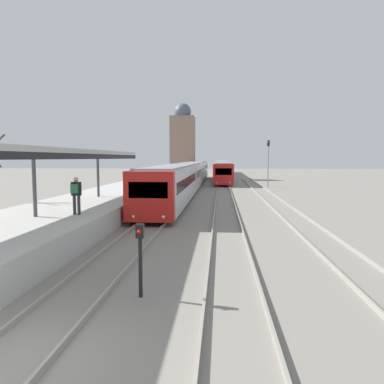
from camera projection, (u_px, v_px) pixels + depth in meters
The scene contains 9 objects.
ground_plane at pixel (0, 372), 6.20m from camera, with size 240.00×240.00×0.00m, color gray.
track_middle_line at pixel (241, 379), 5.89m from camera, with size 1.51×120.00×0.15m.
platform_canopy at pixel (34, 152), 15.74m from camera, with size 4.00×20.76×2.89m.
person_on_platform at pixel (76, 193), 16.44m from camera, with size 0.40×0.40×1.66m.
train_near at pixel (190, 174), 44.39m from camera, with size 2.59×51.42×2.98m.
train_far at pixel (222, 168), 69.95m from camera, with size 2.57×50.06×2.93m.
signal_post_near at pixel (140, 252), 9.44m from camera, with size 0.20×0.21×1.89m.
signal_mast_far at pixel (268, 158), 45.85m from camera, with size 0.28×0.29×5.68m.
distant_domed_building at pixel (183, 144), 63.30m from camera, with size 4.00×4.00×12.69m.
Camera 1 is at (3.63, -5.64, 3.54)m, focal length 35.00 mm.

